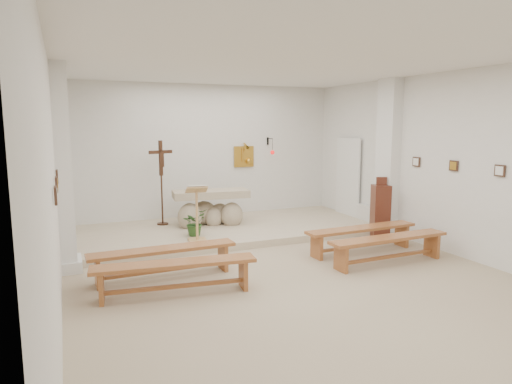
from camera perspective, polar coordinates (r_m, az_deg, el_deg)
name	(u,v)px	position (r m, az deg, el deg)	size (l,w,h in m)	color
ground	(296,280)	(7.56, 5.00, -10.89)	(7.00, 10.00, 0.00)	tan
wall_left	(54,184)	(6.33, -23.89, 0.90)	(0.02, 10.00, 3.50)	silver
wall_right	(463,165)	(9.34, 24.46, 3.09)	(0.02, 10.00, 3.50)	silver
wall_back	(205,154)	(11.80, -6.35, 4.78)	(7.00, 0.02, 3.50)	silver
ceiling	(299,58)	(7.20, 5.38, 16.31)	(7.00, 10.00, 0.02)	silver
sanctuary_platform	(225,230)	(10.63, -3.89, -4.73)	(6.98, 3.00, 0.15)	#C4B696
pilaster_left	(64,169)	(8.32, -22.90, 2.61)	(0.26, 0.55, 3.50)	white
pilaster_right	(388,158)	(10.71, 16.14, 4.12)	(0.26, 0.55, 3.50)	white
gold_wall_relief	(244,157)	(12.12, -1.53, 4.45)	(0.55, 0.04, 0.55)	gold
sanctuary_lamp	(272,150)	(12.15, 1.99, 5.21)	(0.11, 0.36, 0.44)	black
station_frame_left_front	(56,195)	(5.55, -23.76, -0.39)	(0.03, 0.20, 0.20)	#3A2419
station_frame_left_mid	(56,184)	(6.54, -23.68, 0.87)	(0.03, 0.20, 0.20)	#3A2419
station_frame_left_rear	(57,176)	(7.53, -23.62, 1.79)	(0.03, 0.20, 0.20)	#3A2419
station_frame_right_front	(500,171)	(8.81, 28.18, 2.37)	(0.03, 0.20, 0.20)	#3A2419
station_frame_right_mid	(454,166)	(9.46, 23.48, 3.03)	(0.03, 0.20, 0.20)	#3A2419
station_frame_right_rear	(416,162)	(10.17, 19.41, 3.59)	(0.03, 0.20, 0.20)	#3A2419
radiator_left	(65,245)	(9.26, -22.77, -6.15)	(0.10, 0.85, 0.52)	silver
radiator_right	(368,216)	(11.49, 13.87, -2.97)	(0.10, 0.85, 0.52)	silver
altar	(210,210)	(10.78, -5.75, -2.29)	(1.82, 0.88, 0.90)	tan
lectern	(197,213)	(9.24, -7.39, -2.66)	(0.46, 0.40, 1.17)	tan
crucifix_stand	(161,176)	(10.86, -11.74, 1.92)	(0.58, 0.26, 1.98)	#3D2513
potted_plant	(195,223)	(9.81, -7.69, -3.81)	(0.50, 0.43, 0.56)	#2A5120
donation_pedestal	(380,210)	(10.57, 15.28, -2.23)	(0.46, 0.46, 1.35)	#532717
bench_left_front	(164,255)	(7.67, -11.49, -7.78)	(2.41, 0.45, 0.51)	#A05B2E
bench_right_front	(361,233)	(9.22, 13.05, -5.05)	(2.41, 0.47, 0.51)	#A05B2E
bench_left_second	(175,270)	(6.89, -10.09, -9.60)	(2.42, 0.66, 0.51)	#A05B2E
bench_right_second	(389,243)	(8.59, 16.30, -6.18)	(2.41, 0.45, 0.51)	#A05B2E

